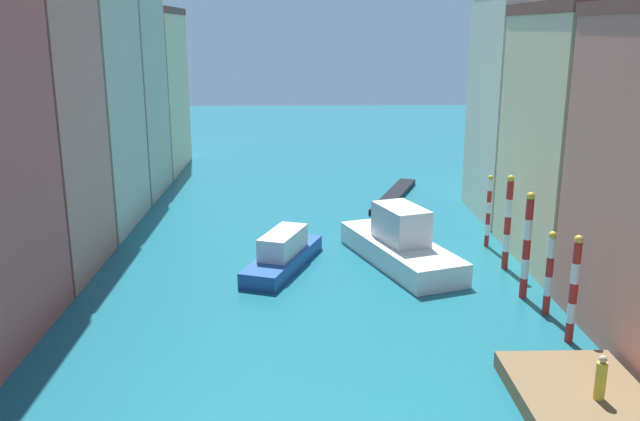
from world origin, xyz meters
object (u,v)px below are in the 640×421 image
at_px(mooring_pole_1, 549,272).
at_px(gondola_black, 394,196).
at_px(person_on_dock, 601,379).
at_px(vaporetto_white, 400,245).
at_px(mooring_pole_2, 527,244).
at_px(motorboat_0, 283,254).
at_px(mooring_pole_3, 508,221).
at_px(mooring_pole_0, 574,288).
at_px(waterfront_dock, 593,414).
at_px(mooring_pole_4, 488,210).

height_order(mooring_pole_1, gondola_black, mooring_pole_1).
height_order(person_on_dock, vaporetto_white, vaporetto_white).
xyz_separation_m(person_on_dock, mooring_pole_2, (0.79, 10.22, 1.30)).
distance_m(mooring_pole_1, motorboat_0, 13.64).
bearing_deg(mooring_pole_3, gondola_black, 104.02).
bearing_deg(mooring_pole_2, vaporetto_white, 135.62).
bearing_deg(vaporetto_white, mooring_pole_0, -60.50).
bearing_deg(person_on_dock, waterfront_dock, -126.66).
relative_size(mooring_pole_4, vaporetto_white, 0.43).
xyz_separation_m(person_on_dock, mooring_pole_0, (1.17, 5.46, 0.99)).
distance_m(waterfront_dock, person_on_dock, 1.17).
bearing_deg(gondola_black, mooring_pole_2, -79.66).
distance_m(mooring_pole_3, gondola_black, 16.16).
bearing_deg(vaporetto_white, waterfront_dock, -75.49).
relative_size(person_on_dock, mooring_pole_0, 0.34).
distance_m(mooring_pole_3, motorboat_0, 11.99).
relative_size(waterfront_dock, mooring_pole_2, 1.51).
bearing_deg(mooring_pole_1, mooring_pole_4, 90.38).
bearing_deg(mooring_pole_0, vaporetto_white, 119.50).
relative_size(waterfront_dock, mooring_pole_4, 1.83).
bearing_deg(mooring_pole_1, waterfront_dock, -99.94).
relative_size(waterfront_dock, mooring_pole_1, 2.01).
height_order(mooring_pole_3, vaporetto_white, mooring_pole_3).
bearing_deg(mooring_pole_4, motorboat_0, -164.10).
distance_m(mooring_pole_1, vaporetto_white, 9.03).
height_order(mooring_pole_1, mooring_pole_4, mooring_pole_4).
bearing_deg(gondola_black, mooring_pole_4, -71.45).
bearing_deg(waterfront_dock, motorboat_0, 124.56).
relative_size(mooring_pole_0, vaporetto_white, 0.46).
distance_m(person_on_dock, mooring_pole_1, 8.37).
bearing_deg(motorboat_0, mooring_pole_0, -37.81).
height_order(waterfront_dock, mooring_pole_0, mooring_pole_0).
relative_size(mooring_pole_1, vaporetto_white, 0.39).
xyz_separation_m(waterfront_dock, motorboat_0, (-10.43, 15.14, 0.46)).
distance_m(person_on_dock, mooring_pole_0, 5.67).
bearing_deg(mooring_pole_0, waterfront_dock, -104.16).
bearing_deg(mooring_pole_2, gondola_black, 100.34).
distance_m(vaporetto_white, gondola_black, 14.59).
bearing_deg(mooring_pole_0, mooring_pole_2, 94.56).
distance_m(mooring_pole_0, mooring_pole_3, 8.80).
height_order(waterfront_dock, gondola_black, waterfront_dock).
height_order(mooring_pole_3, motorboat_0, mooring_pole_3).
xyz_separation_m(waterfront_dock, person_on_dock, (0.32, 0.43, 1.03)).
bearing_deg(motorboat_0, waterfront_dock, -55.44).
bearing_deg(mooring_pole_1, motorboat_0, 151.63).
height_order(person_on_dock, mooring_pole_1, mooring_pole_1).
relative_size(mooring_pole_0, motorboat_0, 0.60).
relative_size(waterfront_dock, person_on_dock, 4.99).
height_order(mooring_pole_2, vaporetto_white, mooring_pole_2).
xyz_separation_m(waterfront_dock, mooring_pole_0, (1.49, 5.90, 2.02)).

